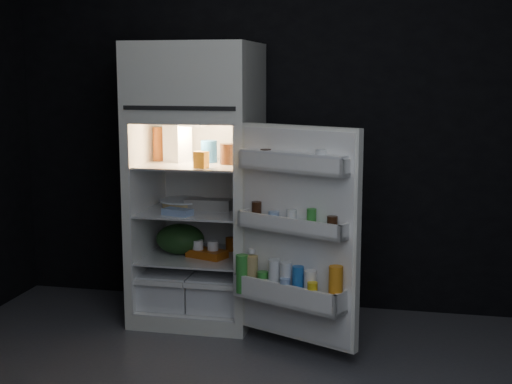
% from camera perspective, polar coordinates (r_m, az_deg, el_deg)
% --- Properties ---
extents(wall_back, '(4.00, 0.00, 2.70)m').
position_cam_1_polar(wall_back, '(4.81, 3.49, 6.60)').
color(wall_back, black).
rests_on(wall_back, ground).
extents(wall_front, '(4.00, 0.00, 2.70)m').
position_cam_1_polar(wall_front, '(1.55, -15.81, 0.06)').
color(wall_front, black).
rests_on(wall_front, ground).
extents(refrigerator, '(0.76, 0.71, 1.78)m').
position_cam_1_polar(refrigerator, '(4.61, -4.65, 1.52)').
color(refrigerator, white).
rests_on(refrigerator, ground).
extents(fridge_door, '(0.73, 0.47, 1.22)m').
position_cam_1_polar(fridge_door, '(3.98, 3.15, -3.78)').
color(fridge_door, white).
rests_on(fridge_door, ground).
extents(milk_jug, '(0.18, 0.18, 0.24)m').
position_cam_1_polar(milk_jug, '(4.62, -6.31, 3.89)').
color(milk_jug, white).
rests_on(milk_jug, refrigerator).
extents(mayo_jar, '(0.12, 0.12, 0.14)m').
position_cam_1_polar(mayo_jar, '(4.58, -3.77, 3.26)').
color(mayo_jar, '#2160B4').
rests_on(mayo_jar, refrigerator).
extents(jam_jar, '(0.15, 0.15, 0.13)m').
position_cam_1_polar(jam_jar, '(4.48, -2.19, 3.06)').
color(jam_jar, black).
rests_on(jam_jar, refrigerator).
extents(amber_bottle, '(0.10, 0.10, 0.22)m').
position_cam_1_polar(amber_bottle, '(4.70, -7.78, 3.84)').
color(amber_bottle, '#CE6321').
rests_on(amber_bottle, refrigerator).
extents(small_carton, '(0.09, 0.08, 0.10)m').
position_cam_1_polar(small_carton, '(4.31, -4.41, 2.59)').
color(small_carton, orange).
rests_on(small_carton, refrigerator).
extents(egg_carton, '(0.30, 0.11, 0.07)m').
position_cam_1_polar(egg_carton, '(4.57, -3.83, -1.00)').
color(egg_carton, gray).
rests_on(egg_carton, refrigerator).
extents(pie, '(0.36, 0.36, 0.04)m').
position_cam_1_polar(pie, '(4.68, -5.83, -0.96)').
color(pie, tan).
rests_on(pie, refrigerator).
extents(flat_package, '(0.20, 0.14, 0.04)m').
position_cam_1_polar(flat_package, '(4.42, -6.29, -1.60)').
color(flat_package, '#7F9AC4').
rests_on(flat_package, refrigerator).
extents(wrapped_pkg, '(0.13, 0.11, 0.05)m').
position_cam_1_polar(wrapped_pkg, '(4.66, -2.50, -0.90)').
color(wrapped_pkg, beige).
rests_on(wrapped_pkg, refrigerator).
extents(produce_bag, '(0.37, 0.34, 0.20)m').
position_cam_1_polar(produce_bag, '(4.68, -6.08, -3.76)').
color(produce_bag, '#193815').
rests_on(produce_bag, refrigerator).
extents(yogurt_tray, '(0.28, 0.21, 0.05)m').
position_cam_1_polar(yogurt_tray, '(4.58, -3.95, -4.94)').
color(yogurt_tray, '#A44A0E').
rests_on(yogurt_tray, refrigerator).
extents(small_can_red, '(0.07, 0.07, 0.09)m').
position_cam_1_polar(small_can_red, '(4.74, -2.08, -4.20)').
color(small_can_red, '#A44A0E').
rests_on(small_can_red, refrigerator).
extents(small_can_silver, '(0.07, 0.07, 0.09)m').
position_cam_1_polar(small_can_silver, '(4.76, -1.09, -4.12)').
color(small_can_silver, silver).
rests_on(small_can_silver, refrigerator).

